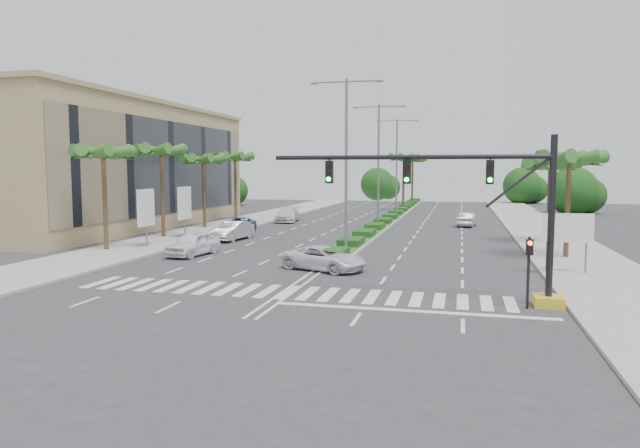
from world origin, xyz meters
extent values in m
plane|color=#333335|center=(0.00, 0.00, 0.00)|extent=(160.00, 160.00, 0.00)
cube|color=gray|center=(15.20, 20.00, 0.07)|extent=(6.00, 120.00, 0.15)
cube|color=gray|center=(-15.20, 20.00, 0.07)|extent=(6.00, 120.00, 0.15)
cube|color=gray|center=(0.00, 45.00, 0.10)|extent=(2.20, 75.00, 0.20)
cube|color=#355B1F|center=(0.00, 45.00, 0.22)|extent=(1.80, 75.00, 0.04)
cube|color=tan|center=(-26.00, 26.00, 6.00)|extent=(12.00, 36.00, 12.00)
cube|color=gold|center=(11.50, 0.00, 0.23)|extent=(1.20, 1.20, 0.45)
cylinder|color=black|center=(11.50, 0.00, 3.70)|extent=(0.28, 0.28, 7.00)
cylinder|color=black|center=(5.50, 0.00, 6.30)|extent=(12.00, 0.20, 0.20)
cylinder|color=black|center=(10.10, 0.00, 5.20)|extent=(2.53, 0.12, 2.15)
cube|color=black|center=(9.00, 0.00, 5.65)|extent=(0.32, 0.24, 1.00)
cylinder|color=#19E533|center=(9.00, -0.14, 5.33)|extent=(0.20, 0.06, 0.20)
cube|color=black|center=(5.50, 0.00, 5.65)|extent=(0.32, 0.24, 1.00)
cylinder|color=#19E533|center=(5.50, -0.14, 5.33)|extent=(0.20, 0.06, 0.20)
cube|color=black|center=(2.00, 0.00, 5.65)|extent=(0.32, 0.24, 1.00)
cylinder|color=#19E533|center=(2.00, -0.14, 5.33)|extent=(0.20, 0.06, 0.20)
cylinder|color=black|center=(10.60, -0.60, 1.50)|extent=(0.12, 0.12, 3.00)
cube|color=black|center=(10.60, -0.75, 2.60)|extent=(0.28, 0.22, 0.65)
cylinder|color=red|center=(10.60, -0.88, 2.78)|extent=(0.18, 0.05, 0.18)
cylinder|color=slate|center=(12.50, 8.00, 1.40)|extent=(0.10, 0.10, 2.80)
cylinder|color=slate|center=(14.50, 8.00, 1.40)|extent=(0.10, 0.10, 2.80)
cube|color=#0C6638|center=(13.50, 8.00, 2.60)|extent=(2.60, 0.08, 1.50)
cube|color=white|center=(13.50, 7.95, 2.60)|extent=(2.70, 0.02, 1.60)
cylinder|color=slate|center=(-14.50, 12.00, 1.40)|extent=(0.12, 0.12, 2.80)
cube|color=white|center=(-14.50, 12.00, 3.00)|extent=(0.18, 2.10, 2.70)
cube|color=#D8594C|center=(-14.50, 12.00, 3.00)|extent=(0.12, 2.00, 2.60)
cylinder|color=slate|center=(-14.50, 18.00, 1.40)|extent=(0.12, 0.12, 2.80)
cube|color=white|center=(-14.50, 18.00, 3.00)|extent=(0.18, 2.10, 2.70)
cube|color=#D8594C|center=(-14.50, 18.00, 3.00)|extent=(0.12, 2.00, 2.60)
cylinder|color=brown|center=(-16.50, 10.00, 3.50)|extent=(0.32, 0.32, 7.00)
sphere|color=brown|center=(-16.50, 10.00, 6.90)|extent=(0.70, 0.70, 0.70)
cone|color=#1B5721|center=(-15.40, 10.00, 6.80)|extent=(0.90, 3.62, 1.50)
cone|color=#1B5721|center=(-15.81, 10.86, 6.80)|extent=(3.39, 2.96, 1.50)
cone|color=#1B5721|center=(-16.74, 11.07, 6.80)|extent=(3.73, 1.68, 1.50)
cone|color=#1B5721|center=(-17.49, 10.48, 6.80)|extent=(2.38, 3.65, 1.50)
cone|color=#1B5721|center=(-17.49, 9.52, 6.80)|extent=(2.38, 3.65, 1.50)
cone|color=#1B5721|center=(-16.74, 8.93, 6.80)|extent=(3.73, 1.68, 1.50)
cone|color=#1B5721|center=(-15.81, 9.14, 6.80)|extent=(3.39, 2.96, 1.50)
cylinder|color=brown|center=(-16.50, 18.00, 3.70)|extent=(0.32, 0.32, 7.40)
sphere|color=brown|center=(-16.50, 18.00, 7.30)|extent=(0.70, 0.70, 0.70)
cone|color=#1B5721|center=(-15.40, 18.00, 7.20)|extent=(0.90, 3.62, 1.50)
cone|color=#1B5721|center=(-15.81, 18.86, 7.20)|extent=(3.39, 2.96, 1.50)
cone|color=#1B5721|center=(-16.74, 19.07, 7.20)|extent=(3.73, 1.68, 1.50)
cone|color=#1B5721|center=(-17.49, 18.48, 7.20)|extent=(2.38, 3.65, 1.50)
cone|color=#1B5721|center=(-17.49, 17.52, 7.20)|extent=(2.38, 3.65, 1.50)
cone|color=#1B5721|center=(-16.74, 16.93, 7.20)|extent=(3.73, 1.68, 1.50)
cone|color=#1B5721|center=(-15.81, 17.14, 7.20)|extent=(3.39, 2.96, 1.50)
cylinder|color=brown|center=(-16.50, 26.00, 3.40)|extent=(0.32, 0.32, 6.80)
sphere|color=brown|center=(-16.50, 26.00, 6.70)|extent=(0.70, 0.70, 0.70)
cone|color=#1B5721|center=(-15.40, 26.00, 6.60)|extent=(0.90, 3.62, 1.50)
cone|color=#1B5721|center=(-15.81, 26.86, 6.60)|extent=(3.39, 2.96, 1.50)
cone|color=#1B5721|center=(-16.74, 27.07, 6.60)|extent=(3.73, 1.68, 1.50)
cone|color=#1B5721|center=(-17.49, 26.48, 6.60)|extent=(2.38, 3.65, 1.50)
cone|color=#1B5721|center=(-17.49, 25.52, 6.60)|extent=(2.38, 3.65, 1.50)
cone|color=#1B5721|center=(-16.74, 24.93, 6.60)|extent=(3.73, 1.68, 1.50)
cone|color=#1B5721|center=(-15.81, 25.14, 6.60)|extent=(3.39, 2.96, 1.50)
cylinder|color=brown|center=(-16.50, 34.00, 3.60)|extent=(0.32, 0.32, 7.20)
sphere|color=brown|center=(-16.50, 34.00, 7.10)|extent=(0.70, 0.70, 0.70)
cone|color=#1B5721|center=(-15.40, 34.00, 7.00)|extent=(0.90, 3.62, 1.50)
cone|color=#1B5721|center=(-15.81, 34.86, 7.00)|extent=(3.39, 2.96, 1.50)
cone|color=#1B5721|center=(-16.74, 35.07, 7.00)|extent=(3.73, 1.68, 1.50)
cone|color=#1B5721|center=(-17.49, 34.48, 7.00)|extent=(2.38, 3.65, 1.50)
cone|color=#1B5721|center=(-17.49, 33.52, 7.00)|extent=(2.38, 3.65, 1.50)
cone|color=#1B5721|center=(-16.74, 32.93, 7.00)|extent=(3.73, 1.68, 1.50)
cone|color=#1B5721|center=(-15.81, 33.14, 7.00)|extent=(3.39, 2.96, 1.50)
cylinder|color=brown|center=(14.50, 14.00, 3.25)|extent=(0.32, 0.32, 6.50)
sphere|color=brown|center=(14.50, 14.00, 6.40)|extent=(0.70, 0.70, 0.70)
cone|color=#1B5721|center=(15.60, 14.00, 6.30)|extent=(0.90, 3.62, 1.50)
cone|color=#1B5721|center=(15.19, 14.86, 6.30)|extent=(3.39, 2.96, 1.50)
cone|color=#1B5721|center=(14.26, 15.07, 6.30)|extent=(3.73, 1.68, 1.50)
cone|color=#1B5721|center=(13.51, 14.48, 6.30)|extent=(2.38, 3.65, 1.50)
cone|color=#1B5721|center=(13.51, 13.52, 6.30)|extent=(2.38, 3.65, 1.50)
cone|color=#1B5721|center=(14.26, 12.93, 6.30)|extent=(3.73, 1.68, 1.50)
cone|color=#1B5721|center=(15.19, 13.14, 6.30)|extent=(3.39, 2.96, 1.50)
cylinder|color=brown|center=(14.50, 22.00, 3.10)|extent=(0.32, 0.32, 6.20)
sphere|color=brown|center=(14.50, 22.00, 6.10)|extent=(0.70, 0.70, 0.70)
cone|color=#1B5721|center=(15.60, 22.00, 6.00)|extent=(0.90, 3.62, 1.50)
cone|color=#1B5721|center=(15.19, 22.86, 6.00)|extent=(3.39, 2.96, 1.50)
cone|color=#1B5721|center=(14.26, 23.07, 6.00)|extent=(3.73, 1.68, 1.50)
cone|color=#1B5721|center=(13.51, 22.48, 6.00)|extent=(2.38, 3.65, 1.50)
cone|color=#1B5721|center=(13.51, 21.52, 6.00)|extent=(2.38, 3.65, 1.50)
cone|color=#1B5721|center=(14.26, 20.93, 6.00)|extent=(3.73, 1.68, 1.50)
cone|color=#1B5721|center=(15.19, 21.14, 6.00)|extent=(3.39, 2.96, 1.50)
cylinder|color=brown|center=(0.00, 55.00, 3.75)|extent=(0.32, 0.32, 7.50)
sphere|color=brown|center=(0.00, 55.00, 7.40)|extent=(0.70, 0.70, 0.70)
cone|color=#1B5721|center=(1.10, 55.00, 7.30)|extent=(0.90, 3.62, 1.50)
cone|color=#1B5721|center=(0.69, 55.86, 7.30)|extent=(3.39, 2.96, 1.50)
cone|color=#1B5721|center=(-0.24, 56.07, 7.30)|extent=(3.73, 1.68, 1.50)
cone|color=#1B5721|center=(-0.99, 55.48, 7.30)|extent=(2.38, 3.65, 1.50)
cone|color=#1B5721|center=(-0.99, 54.52, 7.30)|extent=(2.38, 3.65, 1.50)
cone|color=#1B5721|center=(-0.24, 53.93, 7.30)|extent=(3.73, 1.68, 1.50)
cone|color=#1B5721|center=(0.69, 54.14, 7.30)|extent=(3.39, 2.96, 1.50)
cylinder|color=brown|center=(0.00, 70.00, 3.75)|extent=(0.32, 0.32, 7.50)
sphere|color=brown|center=(0.00, 70.00, 7.40)|extent=(0.70, 0.70, 0.70)
cone|color=#1B5721|center=(1.10, 70.00, 7.30)|extent=(0.90, 3.62, 1.50)
cone|color=#1B5721|center=(0.69, 70.86, 7.30)|extent=(3.39, 2.96, 1.50)
cone|color=#1B5721|center=(-0.24, 71.07, 7.30)|extent=(3.73, 1.68, 1.50)
cone|color=#1B5721|center=(-0.99, 70.48, 7.30)|extent=(2.38, 3.65, 1.50)
cone|color=#1B5721|center=(-0.99, 69.52, 7.30)|extent=(2.38, 3.65, 1.50)
cone|color=#1B5721|center=(-0.24, 68.93, 7.30)|extent=(3.73, 1.68, 1.50)
cone|color=#1B5721|center=(0.69, 69.14, 7.30)|extent=(3.39, 2.96, 1.50)
cylinder|color=slate|center=(0.00, 14.00, 6.00)|extent=(0.20, 0.20, 12.00)
cylinder|color=slate|center=(-1.20, 14.00, 11.80)|extent=(2.40, 0.10, 0.10)
cylinder|color=slate|center=(1.20, 14.00, 11.80)|extent=(2.40, 0.10, 0.10)
cube|color=slate|center=(-2.30, 14.00, 11.75)|extent=(0.50, 0.25, 0.12)
cube|color=slate|center=(2.30, 14.00, 11.75)|extent=(0.50, 0.25, 0.12)
cylinder|color=slate|center=(0.00, 30.00, 6.00)|extent=(0.20, 0.20, 12.00)
cylinder|color=slate|center=(-1.20, 30.00, 11.80)|extent=(2.40, 0.10, 0.10)
cylinder|color=slate|center=(1.20, 30.00, 11.80)|extent=(2.40, 0.10, 0.10)
cube|color=slate|center=(-2.30, 30.00, 11.75)|extent=(0.50, 0.25, 0.12)
cube|color=slate|center=(2.30, 30.00, 11.75)|extent=(0.50, 0.25, 0.12)
cylinder|color=slate|center=(0.00, 46.00, 6.00)|extent=(0.20, 0.20, 12.00)
cylinder|color=slate|center=(-1.20, 46.00, 11.80)|extent=(2.40, 0.10, 0.10)
cylinder|color=slate|center=(1.20, 46.00, 11.80)|extent=(2.40, 0.10, 0.10)
cube|color=slate|center=(-2.30, 46.00, 11.75)|extent=(0.50, 0.25, 0.12)
cube|color=slate|center=(2.30, 46.00, 11.75)|extent=(0.50, 0.25, 0.12)
imported|color=white|center=(-9.61, 9.61, 0.79)|extent=(2.46, 4.85, 1.58)
imported|color=#B8B9BE|center=(-10.26, 18.09, 0.77)|extent=(2.18, 4.86, 1.55)
imported|color=#325198|center=(-11.80, 22.96, 0.72)|extent=(2.86, 5.36, 1.43)
imported|color=silver|center=(-10.79, 35.08, 0.79)|extent=(2.96, 5.73, 1.59)
imported|color=silver|center=(0.30, 6.24, 0.69)|extent=(5.46, 3.96, 1.38)
imported|color=#A6A5AA|center=(8.50, 34.46, 0.71)|extent=(2.08, 4.46, 1.42)
camera|label=1|loc=(7.81, -25.23, 5.75)|focal=32.00mm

